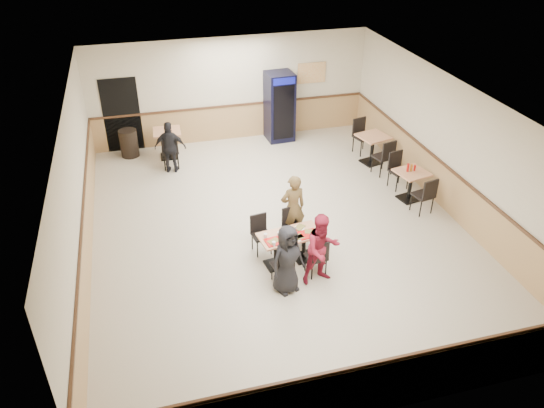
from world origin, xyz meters
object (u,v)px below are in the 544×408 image
object	(u,v)px
main_table	(290,244)
trash_bin	(129,143)
diner_woman_left	(287,259)
side_table_near	(411,181)
lone_diner	(170,147)
diner_woman_right	(322,249)
back_table	(168,140)
pepsi_cooler	(280,107)
side_table_far	(373,145)
diner_man_opposite	(293,208)

from	to	relation	value
main_table	trash_bin	xyz separation A→B (m)	(-2.92, 5.80, -0.06)
diner_woman_left	side_table_near	distance (m)	4.49
side_table_near	trash_bin	xyz separation A→B (m)	(-6.40, 4.18, -0.11)
lone_diner	side_table_near	size ratio (longest dim) A/B	1.69
diner_woman_right	back_table	distance (m)	6.56
diner_woman_left	lone_diner	xyz separation A→B (m)	(-1.58, 5.35, -0.00)
pepsi_cooler	trash_bin	size ratio (longest dim) A/B	2.60
diner_woman_right	trash_bin	size ratio (longest dim) A/B	1.90
side_table_near	pepsi_cooler	world-z (taller)	pepsi_cooler
diner_woman_right	side_table_far	bearing A→B (deg)	48.30
diner_woman_right	back_table	xyz separation A→B (m)	(-2.28, 6.15, -0.21)
diner_woman_left	side_table_near	xyz separation A→B (m)	(3.78, 2.42, -0.20)
pepsi_cooler	trash_bin	world-z (taller)	pepsi_cooler
side_table_near	main_table	bearing A→B (deg)	-155.05
diner_man_opposite	lone_diner	distance (m)	4.34
side_table_near	pepsi_cooler	size ratio (longest dim) A/B	0.41
diner_woman_left	trash_bin	world-z (taller)	diner_woman_left
main_table	back_table	bearing A→B (deg)	101.49
diner_woman_right	diner_man_opposite	bearing A→B (deg)	87.00
diner_man_opposite	lone_diner	world-z (taller)	diner_man_opposite
diner_woman_left	side_table_far	distance (m)	5.80
main_table	side_table_near	distance (m)	3.84
diner_woman_right	pepsi_cooler	distance (m)	6.63
diner_man_opposite	back_table	world-z (taller)	diner_man_opposite
diner_woman_right	pepsi_cooler	size ratio (longest dim) A/B	0.73
back_table	pepsi_cooler	world-z (taller)	pepsi_cooler
diner_man_opposite	lone_diner	bearing A→B (deg)	-65.90
back_table	trash_bin	world-z (taller)	back_table
diner_man_opposite	side_table_near	world-z (taller)	diner_man_opposite
diner_man_opposite	lone_diner	size ratio (longest dim) A/B	1.08
lone_diner	pepsi_cooler	bearing A→B (deg)	-143.95
main_table	side_table_near	bearing A→B (deg)	17.47
trash_bin	diner_woman_left	bearing A→B (deg)	-68.34
back_table	pepsi_cooler	xyz separation A→B (m)	(3.30, 0.39, 0.48)
diner_man_opposite	side_table_far	distance (m)	4.23
main_table	trash_bin	size ratio (longest dim) A/B	1.70
main_table	pepsi_cooler	world-z (taller)	pepsi_cooler
lone_diner	pepsi_cooler	world-z (taller)	pepsi_cooler
lone_diner	trash_bin	distance (m)	1.65
side_table_far	diner_woman_left	bearing A→B (deg)	-129.79
back_table	side_table_far	bearing A→B (deg)	-18.71
trash_bin	side_table_near	bearing A→B (deg)	-33.14
side_table_near	back_table	world-z (taller)	back_table
main_table	diner_woman_left	bearing A→B (deg)	-117.90
diner_man_opposite	pepsi_cooler	bearing A→B (deg)	-108.53
main_table	side_table_far	bearing A→B (deg)	39.49
trash_bin	lone_diner	bearing A→B (deg)	-49.98
diner_woman_left	main_table	bearing A→B (deg)	50.32
diner_woman_left	trash_bin	xyz separation A→B (m)	(-2.62, 6.59, -0.31)
diner_man_opposite	side_table_near	distance (m)	3.30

